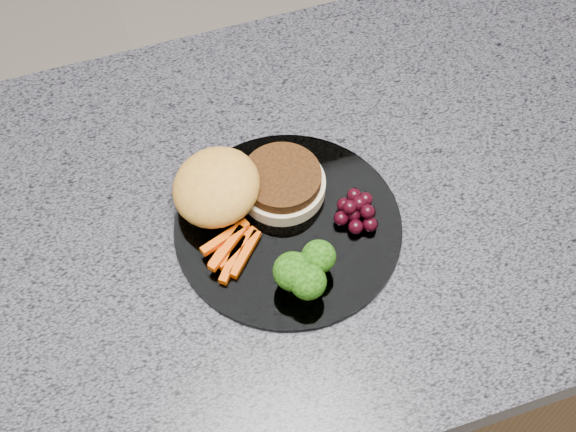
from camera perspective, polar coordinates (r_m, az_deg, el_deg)
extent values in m
cube|color=brown|center=(1.34, -2.82, -10.97)|extent=(1.20, 0.60, 0.86)
cube|color=#4D4D58|center=(0.94, -3.97, -1.07)|extent=(1.20, 0.60, 0.04)
cylinder|color=white|center=(0.91, 0.00, -0.76)|extent=(0.26, 0.26, 0.01)
cylinder|color=beige|center=(0.93, -0.44, 2.17)|extent=(0.11, 0.11, 0.02)
cylinder|color=#3F220C|center=(0.92, -0.44, 2.75)|extent=(0.10, 0.10, 0.02)
ellipsoid|color=gold|center=(0.91, -5.11, 1.82)|extent=(0.11, 0.11, 0.06)
cube|color=#E75003|center=(0.90, -4.40, -2.08)|extent=(0.05, 0.05, 0.01)
cube|color=#E75003|center=(0.89, -3.64, -2.29)|extent=(0.06, 0.04, 0.01)
cube|color=#E75003|center=(0.89, -3.95, -3.07)|extent=(0.04, 0.05, 0.01)
cube|color=#E75003|center=(0.89, -4.49, -1.53)|extent=(0.06, 0.03, 0.01)
cube|color=#E75003|center=(0.88, -4.36, -2.29)|extent=(0.05, 0.05, 0.01)
cube|color=#E75003|center=(0.89, -3.06, -2.70)|extent=(0.05, 0.05, 0.01)
cylinder|color=olive|center=(0.87, 0.35, -4.67)|extent=(0.02, 0.02, 0.02)
ellipsoid|color=#0E3206|center=(0.85, 0.36, -3.95)|extent=(0.04, 0.04, 0.04)
cylinder|color=olive|center=(0.88, 2.15, -3.56)|extent=(0.01, 0.01, 0.02)
ellipsoid|color=#0E3206|center=(0.86, 2.20, -2.89)|extent=(0.04, 0.04, 0.03)
cylinder|color=olive|center=(0.86, 1.40, -5.36)|extent=(0.01, 0.01, 0.02)
ellipsoid|color=#0E3206|center=(0.84, 1.43, -4.69)|extent=(0.04, 0.04, 0.04)
sphere|color=black|center=(0.91, 4.71, 0.11)|extent=(0.02, 0.02, 0.02)
sphere|color=black|center=(0.91, 5.72, 0.29)|extent=(0.02, 0.02, 0.02)
sphere|color=black|center=(0.92, 5.24, 1.05)|extent=(0.02, 0.02, 0.02)
sphere|color=black|center=(0.92, 4.01, 0.79)|extent=(0.02, 0.02, 0.02)
sphere|color=black|center=(0.91, 3.80, -0.16)|extent=(0.02, 0.02, 0.02)
sphere|color=black|center=(0.90, 4.85, -0.76)|extent=(0.02, 0.02, 0.02)
sphere|color=black|center=(0.91, 5.87, -0.58)|extent=(0.02, 0.02, 0.02)
sphere|color=black|center=(0.90, 5.09, 0.92)|extent=(0.02, 0.02, 0.02)
sphere|color=black|center=(0.90, 4.42, 0.64)|extent=(0.02, 0.02, 0.02)
sphere|color=black|center=(0.90, 5.69, 0.33)|extent=(0.02, 0.02, 0.02)
sphere|color=black|center=(0.91, 4.73, 1.50)|extent=(0.02, 0.02, 0.02)
sphere|color=black|center=(0.91, 5.54, 1.20)|extent=(0.02, 0.02, 0.02)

